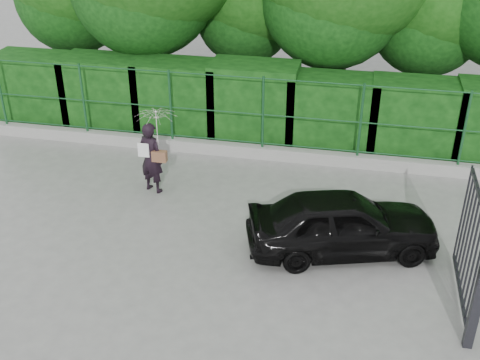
# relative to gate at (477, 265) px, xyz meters

# --- Properties ---
(ground) EXTENTS (80.00, 80.00, 0.00)m
(ground) POSITION_rel_gate_xyz_m (-4.60, 0.72, -1.19)
(ground) COLOR gray
(kerb) EXTENTS (14.00, 0.25, 0.30)m
(kerb) POSITION_rel_gate_xyz_m (-4.60, 5.22, -1.04)
(kerb) COLOR #9E9E99
(kerb) RESTS_ON ground
(fence) EXTENTS (14.13, 0.06, 1.80)m
(fence) POSITION_rel_gate_xyz_m (-4.38, 5.22, 0.01)
(fence) COLOR #164623
(fence) RESTS_ON kerb
(hedge) EXTENTS (14.20, 1.20, 2.07)m
(hedge) POSITION_rel_gate_xyz_m (-4.62, 6.22, -0.21)
(hedge) COLOR black
(hedge) RESTS_ON ground
(gate) EXTENTS (0.22, 2.33, 2.36)m
(gate) POSITION_rel_gate_xyz_m (0.00, 0.00, 0.00)
(gate) COLOR black
(gate) RESTS_ON ground
(woman) EXTENTS (0.95, 0.92, 1.92)m
(woman) POSITION_rel_gate_xyz_m (-6.20, 3.17, 0.07)
(woman) COLOR black
(woman) RESTS_ON ground
(car) EXTENTS (3.80, 2.39, 1.21)m
(car) POSITION_rel_gate_xyz_m (-2.06, 1.68, -0.58)
(car) COLOR black
(car) RESTS_ON ground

